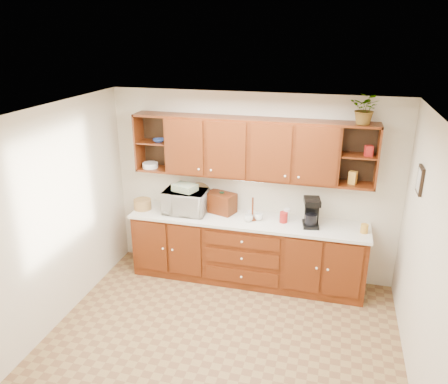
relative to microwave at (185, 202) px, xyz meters
The scene contains 26 objects.
floor 2.02m from the microwave, 58.52° to the right, with size 4.00×4.00×0.00m, color olive.
ceiling 2.25m from the microwave, 58.52° to the right, with size 4.00×4.00×0.00m, color white.
back_wall 0.95m from the microwave, 19.48° to the left, with size 4.00×4.00×0.00m, color beige.
left_wall 1.83m from the microwave, 127.88° to the right, with size 3.50×3.50×0.00m, color beige.
right_wall 3.23m from the microwave, 26.53° to the right, with size 3.50×3.50×0.00m, color beige.
base_cabinets 1.10m from the microwave, ahead, with size 3.20×0.60×0.90m, color #3C1806.
countertop 0.90m from the microwave, ahead, with size 3.24×0.64×0.04m, color silver.
upper_cabinets 1.20m from the microwave, ahead, with size 3.20×0.33×0.80m.
undercabinet_light 0.96m from the microwave, ahead, with size 0.40×0.05×0.03m, color white.
framed_picture 3.01m from the microwave, 10.66° to the right, with size 0.03×0.24×0.30m, color black.
wicker_basket 0.65m from the microwave, behind, with size 0.25×0.25×0.14m, color #A97F46.
microwave is the anchor object (origin of this frame).
towel_stack 0.21m from the microwave, ahead, with size 0.31×0.23×0.09m, color tan.
wine_bottle 0.51m from the microwave, 18.91° to the left, with size 0.07×0.07×0.29m, color black.
woven_tray 0.32m from the microwave, 64.67° to the left, with size 0.37×0.37×0.02m, color #A97F46.
bread_box 0.49m from the microwave, 17.26° to the left, with size 0.40×0.25×0.28m, color #3C1806.
mug_tree 0.96m from the microwave, ahead, with size 0.25×0.27×0.32m.
canister_red 1.37m from the microwave, ahead, with size 0.11×0.11×0.14m, color #A31A17.
canister_white 1.41m from the microwave, ahead, with size 0.08×0.08×0.17m, color white.
canister_yellow 2.40m from the microwave, ahead, with size 0.10×0.10×0.12m, color gold.
coffee_maker 1.73m from the microwave, ahead, with size 0.24×0.29×0.38m.
bowl_stack 0.92m from the microwave, 161.74° to the left, with size 0.17×0.17×0.04m, color #294797.
plate_stack 0.73m from the microwave, 166.99° to the left, with size 0.22×0.22×0.07m, color white.
pantry_box_yellow 2.26m from the microwave, ahead, with size 0.09×0.07×0.17m, color gold.
pantry_box_red 2.51m from the microwave, ahead, with size 0.09×0.08×0.13m, color #A31A17.
potted_plant 2.65m from the microwave, ahead, with size 0.34×0.29×0.38m, color #999999.
Camera 1 is at (1.07, -3.88, 3.36)m, focal length 35.00 mm.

